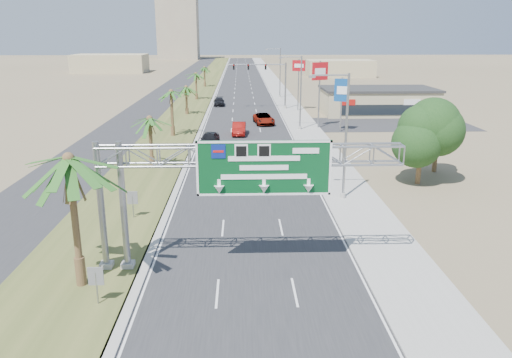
{
  "coord_description": "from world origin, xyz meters",
  "views": [
    {
      "loc": [
        -0.73,
        -16.04,
        12.89
      ],
      "look_at": [
        0.21,
        13.62,
        4.2
      ],
      "focal_mm": 35.0,
      "sensor_mm": 36.0,
      "label": 1
    }
  ],
  "objects_px": {
    "car_far": "(219,102)",
    "pole_sign_blue": "(342,92)",
    "signal_mast": "(274,81)",
    "car_mid_lane": "(239,129)",
    "pole_sign_red_far": "(299,70)",
    "store_building": "(378,102)",
    "car_left_lane": "(209,139)",
    "palm_near": "(68,159)",
    "car_right_lane": "(264,119)",
    "sign_gantry": "(235,165)",
    "pole_sign_red_near": "(320,75)"
  },
  "relations": [
    {
      "from": "car_far",
      "to": "pole_sign_blue",
      "type": "xyz_separation_m",
      "value": [
        17.51,
        -25.81,
        4.62
      ]
    },
    {
      "from": "signal_mast",
      "to": "car_far",
      "type": "bearing_deg",
      "value": 155.2
    },
    {
      "from": "car_mid_lane",
      "to": "pole_sign_red_far",
      "type": "distance_m",
      "value": 24.04
    },
    {
      "from": "pole_sign_red_far",
      "to": "store_building",
      "type": "bearing_deg",
      "value": -16.57
    },
    {
      "from": "car_left_lane",
      "to": "pole_sign_red_far",
      "type": "relative_size",
      "value": 0.56
    },
    {
      "from": "car_far",
      "to": "car_left_lane",
      "type": "bearing_deg",
      "value": -91.9
    },
    {
      "from": "palm_near",
      "to": "car_right_lane",
      "type": "xyz_separation_m",
      "value": [
        11.89,
        48.72,
        -6.14
      ]
    },
    {
      "from": "sign_gantry",
      "to": "store_building",
      "type": "distance_m",
      "value": 60.77
    },
    {
      "from": "store_building",
      "to": "car_mid_lane",
      "type": "relative_size",
      "value": 3.67
    },
    {
      "from": "sign_gantry",
      "to": "store_building",
      "type": "relative_size",
      "value": 0.93
    },
    {
      "from": "store_building",
      "to": "car_left_lane",
      "type": "distance_m",
      "value": 35.75
    },
    {
      "from": "car_mid_lane",
      "to": "car_left_lane",
      "type": "bearing_deg",
      "value": -114.55
    },
    {
      "from": "sign_gantry",
      "to": "car_mid_lane",
      "type": "bearing_deg",
      "value": 89.8
    },
    {
      "from": "car_right_lane",
      "to": "pole_sign_blue",
      "type": "xyz_separation_m",
      "value": [
        10.16,
        -6.02,
        4.54
      ]
    },
    {
      "from": "store_building",
      "to": "car_mid_lane",
      "type": "distance_m",
      "value": 28.64
    },
    {
      "from": "car_mid_lane",
      "to": "car_far",
      "type": "relative_size",
      "value": 1.02
    },
    {
      "from": "store_building",
      "to": "car_mid_lane",
      "type": "height_order",
      "value": "store_building"
    },
    {
      "from": "store_building",
      "to": "pole_sign_red_near",
      "type": "height_order",
      "value": "pole_sign_red_near"
    },
    {
      "from": "car_mid_lane",
      "to": "car_far",
      "type": "height_order",
      "value": "car_mid_lane"
    },
    {
      "from": "car_mid_lane",
      "to": "pole_sign_red_near",
      "type": "distance_m",
      "value": 13.68
    },
    {
      "from": "palm_near",
      "to": "pole_sign_blue",
      "type": "distance_m",
      "value": 48.09
    },
    {
      "from": "palm_near",
      "to": "car_far",
      "type": "bearing_deg",
      "value": 86.21
    },
    {
      "from": "store_building",
      "to": "pole_sign_red_far",
      "type": "relative_size",
      "value": 2.06
    },
    {
      "from": "car_far",
      "to": "pole_sign_blue",
      "type": "bearing_deg",
      "value": -58.14
    },
    {
      "from": "palm_near",
      "to": "pole_sign_blue",
      "type": "relative_size",
      "value": 1.15
    },
    {
      "from": "car_left_lane",
      "to": "car_mid_lane",
      "type": "bearing_deg",
      "value": 69.92
    },
    {
      "from": "car_right_lane",
      "to": "car_far",
      "type": "distance_m",
      "value": 21.11
    },
    {
      "from": "pole_sign_red_far",
      "to": "pole_sign_red_near",
      "type": "bearing_deg",
      "value": -86.45
    },
    {
      "from": "pole_sign_red_far",
      "to": "car_left_lane",
      "type": "bearing_deg",
      "value": -116.08
    },
    {
      "from": "palm_near",
      "to": "pole_sign_red_near",
      "type": "distance_m",
      "value": 49.34
    },
    {
      "from": "signal_mast",
      "to": "pole_sign_red_far",
      "type": "xyz_separation_m",
      "value": [
        4.05,
        -2.17,
        2.05
      ]
    },
    {
      "from": "pole_sign_blue",
      "to": "pole_sign_red_far",
      "type": "xyz_separation_m",
      "value": [
        -3.63,
        19.09,
        1.58
      ]
    },
    {
      "from": "sign_gantry",
      "to": "car_mid_lane",
      "type": "height_order",
      "value": "sign_gantry"
    },
    {
      "from": "car_left_lane",
      "to": "pole_sign_blue",
      "type": "relative_size",
      "value": 0.67
    },
    {
      "from": "sign_gantry",
      "to": "palm_near",
      "type": "relative_size",
      "value": 2.01
    },
    {
      "from": "store_building",
      "to": "car_mid_lane",
      "type": "bearing_deg",
      "value": -143.24
    },
    {
      "from": "signal_mast",
      "to": "car_right_lane",
      "type": "height_order",
      "value": "signal_mast"
    },
    {
      "from": "pole_sign_red_far",
      "to": "car_right_lane",
      "type": "bearing_deg",
      "value": -116.53
    },
    {
      "from": "palm_near",
      "to": "car_left_lane",
      "type": "distance_m",
      "value": 34.82
    },
    {
      "from": "palm_near",
      "to": "car_mid_lane",
      "type": "height_order",
      "value": "palm_near"
    },
    {
      "from": "sign_gantry",
      "to": "pole_sign_red_near",
      "type": "xyz_separation_m",
      "value": [
        11.31,
        43.41,
        1.27
      ]
    },
    {
      "from": "pole_sign_red_far",
      "to": "signal_mast",
      "type": "bearing_deg",
      "value": 151.81
    },
    {
      "from": "car_far",
      "to": "pole_sign_red_near",
      "type": "distance_m",
      "value": 28.34
    },
    {
      "from": "car_mid_lane",
      "to": "pole_sign_blue",
      "type": "relative_size",
      "value": 0.67
    },
    {
      "from": "sign_gantry",
      "to": "car_far",
      "type": "xyz_separation_m",
      "value": [
        -3.6,
        66.59,
        -5.36
      ]
    },
    {
      "from": "car_left_lane",
      "to": "car_far",
      "type": "xyz_separation_m",
      "value": [
        -0.24,
        34.57,
        -0.13
      ]
    },
    {
      "from": "signal_mast",
      "to": "pole_sign_blue",
      "type": "bearing_deg",
      "value": -70.14
    },
    {
      "from": "store_building",
      "to": "car_mid_lane",
      "type": "xyz_separation_m",
      "value": [
        -22.92,
        -17.12,
        -1.19
      ]
    },
    {
      "from": "store_building",
      "to": "pole_sign_red_far",
      "type": "height_order",
      "value": "pole_sign_red_far"
    },
    {
      "from": "store_building",
      "to": "car_left_lane",
      "type": "relative_size",
      "value": 3.67
    }
  ]
}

